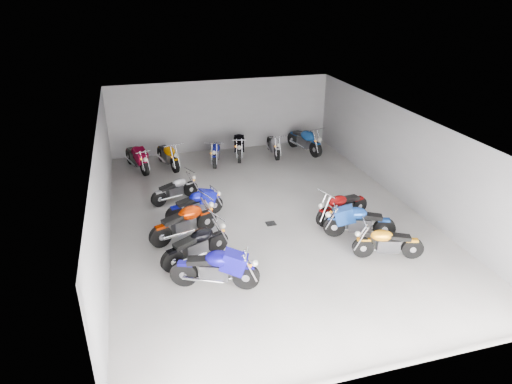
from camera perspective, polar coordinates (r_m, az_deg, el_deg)
The scene contains 20 objects.
ground at distance 15.22m, azimuth 1.30°, elevation -3.10°, with size 14.00×14.00×0.00m, color #9E9B96.
wall_back at distance 20.98m, azimuth -4.29°, elevation 9.51°, with size 10.00×0.10×3.20m, color slate.
wall_left at distance 14.03m, azimuth -18.59°, elevation 0.23°, with size 0.10×14.00×3.20m, color slate.
wall_right at distance 16.61m, azimuth 18.14°, elevation 4.13°, with size 0.10×14.00×3.20m, color slate.
ceiling at distance 14.00m, azimuth 1.42°, elevation 8.61°, with size 10.00×14.00×0.04m, color black.
drain_grate at distance 14.80m, azimuth 1.86°, elevation -3.96°, with size 0.32×0.32×0.01m, color black.
motorcycle_left_b at distance 11.70m, azimuth -5.05°, elevation -9.51°, with size 2.21×0.95×1.01m.
motorcycle_left_c at distance 12.79m, azimuth -7.48°, elevation -6.59°, with size 2.01×0.99×0.94m.
motorcycle_left_d at distance 13.92m, azimuth -8.92°, elevation -3.75°, with size 2.15×0.97×0.99m.
motorcycle_left_e at distance 15.05m, azimuth -7.59°, elevation -1.60°, with size 1.98×0.71×0.89m.
motorcycle_left_f at distance 16.37m, azimuth -10.06°, elevation 0.33°, with size 1.74×0.87×0.81m.
motorcycle_right_b at distance 13.37m, azimuth 16.10°, elevation -6.10°, with size 1.94×0.74×0.88m.
motorcycle_right_c at distance 14.16m, azimuth 12.71°, elevation -3.66°, with size 2.09×0.89×0.96m.
motorcycle_right_d at distance 15.02m, azimuth 10.67°, elevation -1.80°, with size 2.05×0.77×0.93m.
motorcycle_back_a at distance 19.42m, azimuth -14.65°, elevation 4.19°, with size 0.88×2.18×0.99m.
motorcycle_back_b at distance 19.45m, azimuth -10.95°, elevation 4.54°, with size 0.74×2.14×0.96m.
motorcycle_back_c at distance 19.67m, azimuth -5.00°, elevation 5.05°, with size 0.71×2.02×0.91m.
motorcycle_back_d at distance 20.27m, azimuth -2.13°, elevation 5.91°, with size 0.70×2.28×1.02m.
motorcycle_back_e at distance 20.50m, azimuth 2.22°, elevation 5.89°, with size 0.41×1.98×0.87m.
motorcycle_back_f at distance 20.93m, azimuth 6.13°, elevation 6.45°, with size 0.84×2.30×1.04m.
Camera 1 is at (-3.96, -12.84, 7.15)m, focal length 32.00 mm.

